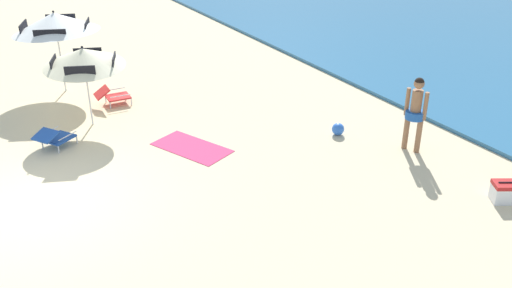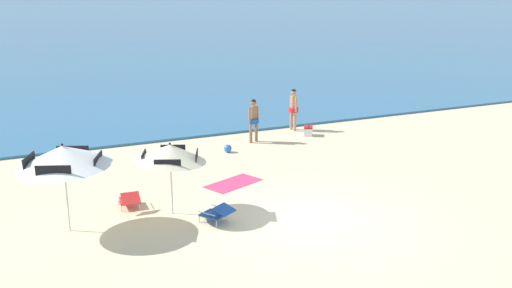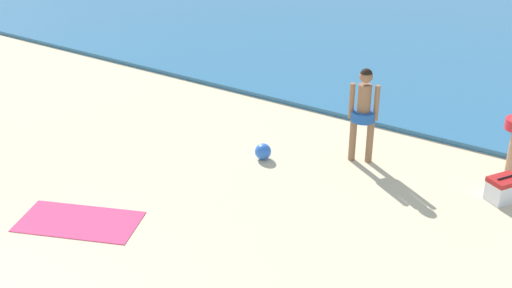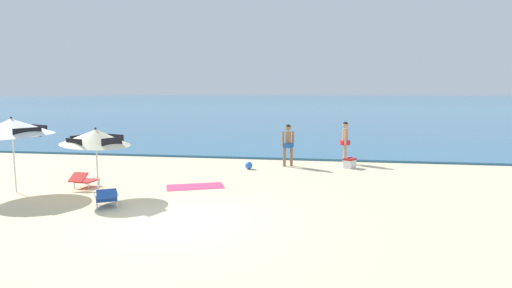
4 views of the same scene
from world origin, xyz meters
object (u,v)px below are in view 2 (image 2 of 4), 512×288
object	(u,v)px
beach_towel	(233,183)
lounge_chair_beside_umbrella	(217,213)
person_standing_near_shore	(293,107)
person_standing_beside	(254,118)
beach_umbrella_striped_second	(63,156)
beach_ball	(228,148)
beach_umbrella_striped_main	(170,153)
cooler_box	(308,131)
lounge_chair_under_umbrella	(129,199)

from	to	relation	value
beach_towel	lounge_chair_beside_umbrella	bearing A→B (deg)	-120.27
person_standing_near_shore	person_standing_beside	bearing A→B (deg)	-155.62
beach_umbrella_striped_second	person_standing_near_shore	world-z (taller)	beach_umbrella_striped_second
lounge_chair_beside_umbrella	person_standing_near_shore	xyz separation A→B (m)	(6.51, 7.92, 0.75)
beach_umbrella_striped_second	beach_ball	size ratio (longest dim) A/B	10.56
person_standing_near_shore	beach_towel	bearing A→B (deg)	-133.28
person_standing_beside	beach_umbrella_striped_second	bearing A→B (deg)	-143.23
beach_umbrella_striped_main	person_standing_beside	world-z (taller)	beach_umbrella_striped_main
person_standing_beside	beach_towel	distance (m)	5.05
beach_umbrella_striped_main	beach_ball	world-z (taller)	beach_umbrella_striped_main
lounge_chair_beside_umbrella	beach_towel	size ratio (longest dim) A/B	0.56
person_standing_beside	beach_ball	xyz separation A→B (m)	(-1.47, -0.91, -0.85)
beach_umbrella_striped_main	lounge_chair_beside_umbrella	world-z (taller)	beach_umbrella_striped_main
beach_umbrella_striped_main	beach_towel	distance (m)	3.36
cooler_box	beach_ball	distance (m)	4.05
cooler_box	beach_umbrella_striped_second	bearing A→B (deg)	-150.55
cooler_box	beach_towel	xyz separation A→B (m)	(-5.10, -4.19, -0.20)
cooler_box	beach_ball	bearing A→B (deg)	-167.12
person_standing_near_shore	beach_towel	xyz separation A→B (m)	(-4.95, -5.26, -1.03)
lounge_chair_under_umbrella	beach_ball	xyz separation A→B (m)	(4.56, 4.02, -0.12)
beach_umbrella_striped_main	beach_towel	size ratio (longest dim) A/B	1.32
person_standing_near_shore	person_standing_beside	distance (m)	2.57
lounge_chair_under_umbrella	beach_towel	bearing A→B (deg)	12.09
beach_ball	cooler_box	bearing A→B (deg)	12.88
lounge_chair_under_umbrella	cooler_box	xyz separation A→B (m)	(8.51, 4.92, -0.07)
person_standing_near_shore	beach_ball	size ratio (longest dim) A/B	6.06
beach_ball	lounge_chair_beside_umbrella	bearing A→B (deg)	-114.40
beach_umbrella_striped_second	cooler_box	size ratio (longest dim) A/B	5.15
lounge_chair_beside_umbrella	person_standing_near_shore	size ratio (longest dim) A/B	0.56
beach_umbrella_striped_second	lounge_chair_under_umbrella	xyz separation A→B (m)	(1.70, 0.84, -1.69)
beach_umbrella_striped_main	lounge_chair_beside_umbrella	distance (m)	2.01
beach_umbrella_striped_second	beach_towel	world-z (taller)	beach_umbrella_striped_second
beach_umbrella_striped_main	cooler_box	size ratio (longest dim) A/B	3.93
lounge_chair_beside_umbrella	cooler_box	bearing A→B (deg)	45.85
lounge_chair_under_umbrella	person_standing_beside	bearing A→B (deg)	39.30
person_standing_beside	cooler_box	xyz separation A→B (m)	(2.48, -0.01, -0.79)
lounge_chair_under_umbrella	cooler_box	distance (m)	9.83
beach_umbrella_striped_second	lounge_chair_beside_umbrella	bearing A→B (deg)	-16.96
lounge_chair_under_umbrella	person_standing_beside	xyz separation A→B (m)	(6.02, 4.93, 0.73)
lounge_chair_beside_umbrella	beach_ball	distance (m)	6.53
beach_towel	beach_umbrella_striped_second	bearing A→B (deg)	-162.89
beach_umbrella_striped_main	beach_towel	bearing A→B (deg)	32.83
cooler_box	beach_towel	size ratio (longest dim) A/B	0.34
person_standing_near_shore	cooler_box	bearing A→B (deg)	-82.19
beach_umbrella_striped_second	person_standing_beside	distance (m)	9.70
beach_umbrella_striped_main	person_standing_near_shore	size ratio (longest dim) A/B	1.33
lounge_chair_under_umbrella	person_standing_beside	size ratio (longest dim) A/B	0.54
person_standing_beside	beach_towel	bearing A→B (deg)	-121.90
beach_umbrella_striped_second	beach_ball	world-z (taller)	beach_umbrella_striped_second
person_standing_beside	lounge_chair_under_umbrella	bearing A→B (deg)	-140.70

